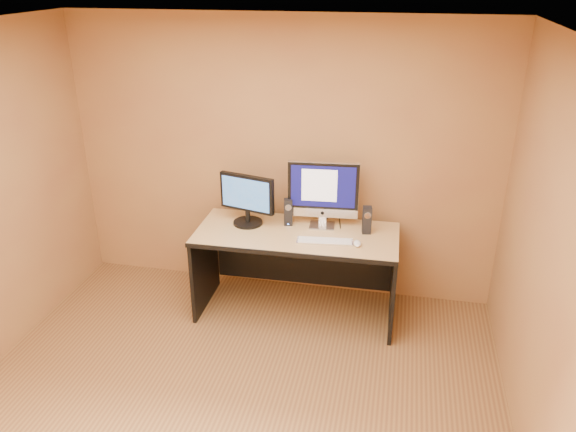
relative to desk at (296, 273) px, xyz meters
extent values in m
plane|color=brown|center=(-0.24, -1.50, -0.41)|extent=(4.00, 4.00, 0.00)
plane|color=white|center=(-0.24, -1.50, 2.19)|extent=(4.00, 4.00, 0.00)
cube|color=silver|center=(0.27, -0.13, 0.42)|extent=(0.48, 0.18, 0.02)
ellipsoid|color=silver|center=(0.54, -0.13, 0.43)|extent=(0.08, 0.12, 0.04)
cylinder|color=black|center=(0.34, 0.28, 0.41)|extent=(0.05, 0.24, 0.01)
cylinder|color=black|center=(0.18, 0.28, 0.41)|extent=(0.11, 0.18, 0.01)
camera|label=1|loc=(0.83, -4.33, 2.54)|focal=35.00mm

